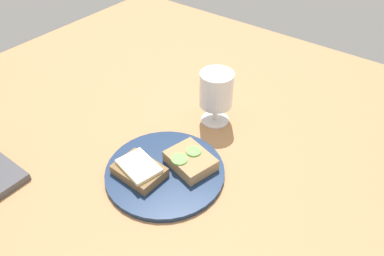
% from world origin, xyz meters
% --- Properties ---
extents(wooden_table, '(1.40, 1.40, 0.03)m').
position_xyz_m(wooden_table, '(0.00, 0.00, 0.01)').
color(wooden_table, '#B27F51').
rests_on(wooden_table, ground).
extents(plate, '(0.25, 0.25, 0.01)m').
position_xyz_m(plate, '(-0.04, -0.06, 0.04)').
color(plate, navy).
rests_on(plate, wooden_table).
extents(sandwich_with_cucumber, '(0.10, 0.11, 0.03)m').
position_xyz_m(sandwich_with_cucumber, '(-0.00, -0.09, 0.05)').
color(sandwich_with_cucumber, '#A88456').
rests_on(sandwich_with_cucumber, plate).
extents(sandwich_with_cheese, '(0.08, 0.10, 0.03)m').
position_xyz_m(sandwich_with_cheese, '(-0.08, -0.02, 0.05)').
color(sandwich_with_cheese, brown).
rests_on(sandwich_with_cheese, plate).
extents(wine_glass, '(0.08, 0.08, 0.13)m').
position_xyz_m(wine_glass, '(0.17, -0.04, 0.11)').
color(wine_glass, white).
rests_on(wine_glass, wooden_table).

